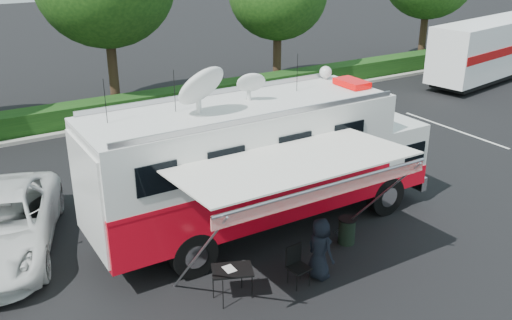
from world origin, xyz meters
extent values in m
plane|color=black|center=(0.00, 0.00, 0.00)|extent=(120.00, 120.00, 0.00)
cube|color=#9E998E|center=(4.00, 11.00, 0.07)|extent=(60.00, 0.35, 0.15)
cube|color=black|center=(4.00, 11.90, 0.50)|extent=(60.00, 1.20, 1.00)
cylinder|color=black|center=(0.00, 13.00, 2.40)|extent=(0.44, 0.44, 4.80)
cylinder|color=black|center=(9.00, 13.00, 2.00)|extent=(0.44, 0.44, 4.00)
cylinder|color=black|center=(20.00, 13.00, 2.20)|extent=(0.44, 0.44, 4.40)
cube|color=silver|center=(-6.50, 3.00, 0.00)|extent=(0.12, 5.50, 0.01)
cube|color=silver|center=(-0.50, 3.00, 0.00)|extent=(0.12, 5.50, 0.01)
cube|color=silver|center=(5.50, 3.00, 0.00)|extent=(0.12, 5.50, 0.01)
cube|color=silver|center=(11.50, 3.00, 0.00)|extent=(0.12, 5.50, 0.01)
cube|color=black|center=(0.00, 0.00, 0.60)|extent=(9.40, 1.53, 0.33)
cylinder|color=black|center=(3.50, -1.20, 0.60)|extent=(1.20, 0.35, 1.20)
cylinder|color=black|center=(3.50, 1.20, 0.60)|extent=(1.20, 0.35, 1.20)
cylinder|color=black|center=(-2.84, -1.20, 0.60)|extent=(1.20, 0.35, 1.20)
cylinder|color=black|center=(-2.84, 1.20, 0.60)|extent=(1.20, 0.35, 1.20)
cube|color=silver|center=(4.97, 0.00, 0.66)|extent=(0.22, 2.73, 0.44)
cube|color=silver|center=(4.15, 0.00, 1.69)|extent=(1.53, 2.73, 1.86)
cube|color=red|center=(4.15, 0.00, 1.04)|extent=(1.55, 2.75, 0.60)
cube|color=black|center=(4.86, 0.00, 2.02)|extent=(0.13, 2.43, 0.77)
cube|color=red|center=(-0.77, 0.00, 1.42)|extent=(8.31, 2.73, 1.31)
cube|color=red|center=(-0.77, 0.00, 2.08)|extent=(8.33, 2.75, 0.11)
cube|color=silver|center=(-0.77, 0.00, 2.90)|extent=(8.31, 2.73, 1.53)
cube|color=silver|center=(-0.77, 0.00, 3.71)|extent=(8.31, 2.73, 0.09)
cube|color=#CC0505|center=(2.95, 0.00, 3.86)|extent=(0.60, 1.04, 0.17)
sphere|color=silver|center=(2.84, 1.09, 3.97)|extent=(0.37, 0.37, 0.37)
ellipsoid|color=silver|center=(-1.97, -0.16, 4.48)|extent=(1.31, 1.31, 0.39)
ellipsoid|color=silver|center=(-0.33, 0.22, 4.26)|extent=(0.77, 0.77, 0.22)
cylinder|color=black|center=(-4.15, 0.44, 4.26)|extent=(0.02, 0.02, 1.09)
cylinder|color=black|center=(-2.40, 0.44, 4.26)|extent=(0.02, 0.02, 1.09)
cylinder|color=black|center=(1.31, 0.44, 4.26)|extent=(0.02, 0.02, 1.09)
cube|color=silver|center=(-0.98, -2.68, 3.17)|extent=(5.47, 2.62, 0.22)
cube|color=red|center=(-0.98, -3.97, 2.97)|extent=(5.47, 0.04, 0.31)
cylinder|color=#B2B2B7|center=(-0.98, -3.99, 3.10)|extent=(5.47, 0.07, 0.07)
cylinder|color=#B2B2B7|center=(-3.47, -2.75, 1.56)|extent=(0.05, 2.81, 3.15)
cylinder|color=#B2B2B7|center=(1.50, -2.75, 1.56)|extent=(0.05, 2.81, 3.15)
imported|color=silver|center=(-6.69, 2.42, 0.00)|extent=(4.46, 6.42, 1.63)
imported|color=black|center=(-0.25, -2.89, 0.00)|extent=(0.63, 0.85, 1.60)
cube|color=black|center=(-2.50, -2.54, 0.77)|extent=(1.11, 0.96, 0.04)
cylinder|color=black|center=(-2.88, -2.78, 0.38)|extent=(0.02, 0.02, 0.77)
cylinder|color=black|center=(-2.88, -2.30, 0.38)|extent=(0.02, 0.02, 0.77)
cylinder|color=black|center=(-2.12, -2.78, 0.38)|extent=(0.02, 0.02, 0.77)
cylinder|color=black|center=(-2.12, -2.30, 0.38)|extent=(0.02, 0.02, 0.77)
cube|color=silver|center=(-2.55, -2.49, 0.79)|extent=(0.24, 0.33, 0.01)
cube|color=black|center=(-0.88, -2.90, 0.47)|extent=(0.52, 0.52, 0.04)
cube|color=black|center=(-0.88, -2.66, 0.73)|extent=(0.47, 0.09, 0.52)
cylinder|color=black|center=(-1.07, -3.09, 0.24)|extent=(0.02, 0.02, 0.47)
cylinder|color=black|center=(-1.07, -2.71, 0.24)|extent=(0.02, 0.02, 0.47)
cylinder|color=black|center=(-0.69, -3.09, 0.24)|extent=(0.02, 0.02, 0.47)
cylinder|color=black|center=(-0.69, -2.71, 0.24)|extent=(0.02, 0.02, 0.47)
cylinder|color=black|center=(1.40, -1.95, 0.35)|extent=(0.46, 0.46, 0.71)
cylinder|color=black|center=(1.40, -1.95, 0.73)|extent=(0.49, 0.49, 0.04)
cube|color=white|center=(20.54, 7.93, 1.92)|extent=(11.18, 4.18, 2.92)
cube|color=black|center=(20.54, 7.93, 0.32)|extent=(10.23, 3.75, 0.27)
cylinder|color=black|center=(16.89, 6.92, 0.46)|extent=(0.91, 0.27, 0.91)
cylinder|color=black|center=(16.89, 8.93, 0.46)|extent=(0.91, 0.27, 0.91)
cylinder|color=black|center=(17.99, 6.92, 0.46)|extent=(0.91, 0.27, 0.91)
cylinder|color=black|center=(17.99, 8.93, 0.46)|extent=(0.91, 0.27, 0.91)
camera|label=1|loc=(-7.85, -12.29, 8.01)|focal=40.00mm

